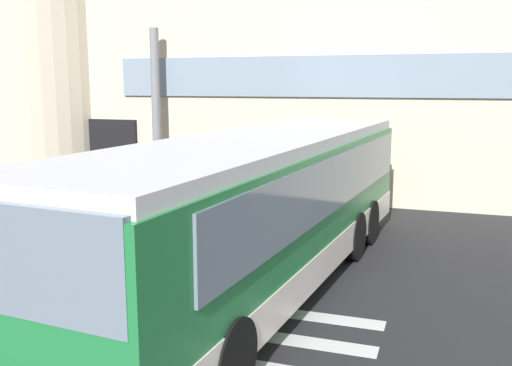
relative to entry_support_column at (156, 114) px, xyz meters
The scene contains 7 objects.
ground_plane 7.13m from the entry_support_column, 54.63° to the right, with size 80.00×90.00×0.02m, color #232326.
bay_paint_stripes 11.54m from the entry_support_column, 58.71° to the right, with size 4.40×3.96×0.01m.
terminal_building 7.00m from the entry_support_column, 62.90° to the left, with size 20.41×13.80×7.18m.
entry_support_column is the anchor object (origin of this frame).
bus_main_foreground 8.93m from the entry_support_column, 49.99° to the right, with size 3.95×11.43×2.70m.
passenger_near_column 2.20m from the entry_support_column, 55.37° to the right, with size 0.59×0.41×1.68m.
passenger_by_doorway 2.62m from the entry_support_column, ahead, with size 0.44×0.45×1.68m.
Camera 1 is at (4.92, -10.57, 3.60)m, focal length 39.60 mm.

